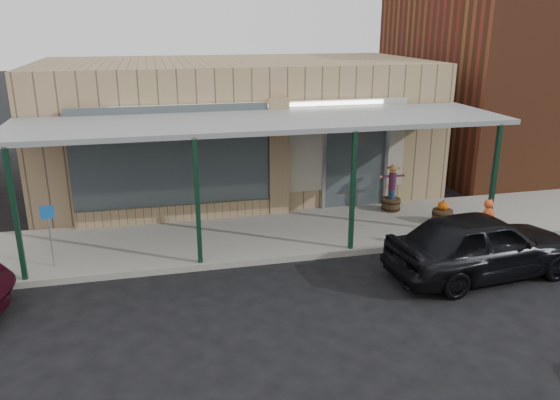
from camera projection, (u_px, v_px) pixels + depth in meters
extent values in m
plane|color=black|center=(302.00, 305.00, 10.83)|extent=(120.00, 120.00, 0.00)
cube|color=gray|center=(265.00, 235.00, 14.14)|extent=(40.00, 3.20, 0.15)
cube|color=tan|center=(236.00, 126.00, 17.76)|extent=(12.00, 6.00, 4.20)
cube|color=#4A555A|center=(172.00, 159.00, 14.43)|extent=(5.20, 0.06, 2.80)
cube|color=#4A555A|center=(355.00, 161.00, 15.80)|extent=(1.80, 0.06, 2.80)
cube|color=tan|center=(278.00, 159.00, 15.17)|extent=(0.55, 0.30, 3.40)
cube|color=tan|center=(176.00, 213.00, 14.96)|extent=(5.20, 0.30, 0.50)
cube|color=#ABA498|center=(253.00, 150.00, 14.99)|extent=(9.00, 0.02, 2.60)
cube|color=white|center=(252.00, 106.00, 14.59)|extent=(7.50, 0.03, 0.10)
cube|color=gray|center=(264.00, 121.00, 13.21)|extent=(12.00, 3.00, 0.12)
cube|color=#103120|center=(16.00, 217.00, 11.14)|extent=(0.10, 0.10, 2.95)
cube|color=#103120|center=(198.00, 204.00, 11.95)|extent=(0.10, 0.10, 2.95)
cube|color=#103120|center=(353.00, 193.00, 12.73)|extent=(0.10, 0.10, 2.95)
cube|color=#103120|center=(493.00, 183.00, 13.53)|extent=(0.10, 0.10, 2.95)
cylinder|color=#46331C|center=(391.00, 204.00, 15.76)|extent=(0.56, 0.56, 0.35)
cylinder|color=navy|center=(392.00, 194.00, 15.66)|extent=(0.21, 0.21, 0.27)
cylinder|color=maroon|center=(392.00, 181.00, 15.54)|extent=(0.23, 0.23, 0.49)
sphere|color=tan|center=(393.00, 170.00, 15.44)|extent=(0.19, 0.19, 0.19)
cone|color=tan|center=(393.00, 166.00, 15.40)|extent=(0.32, 0.32, 0.12)
cylinder|color=#46331C|center=(442.00, 216.00, 14.78)|extent=(0.70, 0.70, 0.36)
ellipsoid|color=orange|center=(443.00, 206.00, 14.69)|extent=(0.29, 0.29, 0.23)
cylinder|color=#4C471E|center=(444.00, 201.00, 14.65)|extent=(0.04, 0.04, 0.05)
cylinder|color=gray|center=(51.00, 243.00, 12.02)|extent=(0.04, 0.04, 1.13)
cube|color=#1758AC|center=(47.00, 212.00, 11.80)|extent=(0.29, 0.10, 0.29)
imported|color=black|center=(482.00, 245.00, 11.87)|extent=(4.43, 2.13, 1.46)
ellipsoid|color=#EB5A29|center=(488.00, 215.00, 12.60)|extent=(0.29, 0.24, 0.37)
sphere|color=#EB5A29|center=(489.00, 204.00, 12.55)|extent=(0.21, 0.21, 0.21)
cylinder|color=#1A771A|center=(489.00, 209.00, 12.55)|extent=(0.14, 0.14, 0.02)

